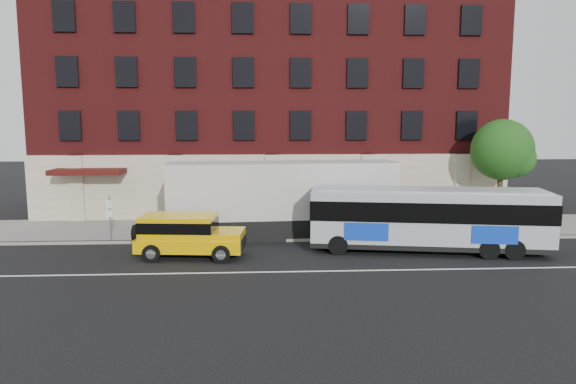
{
  "coord_description": "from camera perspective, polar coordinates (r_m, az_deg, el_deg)",
  "views": [
    {
      "loc": [
        -0.8,
        -20.84,
        6.37
      ],
      "look_at": [
        0.62,
        5.5,
        2.68
      ],
      "focal_mm": 32.82,
      "sensor_mm": 36.0,
      "label": 1
    }
  ],
  "objects": [
    {
      "name": "city_bus",
      "position": [
        26.05,
        14.99,
        -2.65
      ],
      "size": [
        11.45,
        4.26,
        3.07
      ],
      "color": "#A9ACB3",
      "rests_on": "ground"
    },
    {
      "name": "lane_line",
      "position": [
        22.28,
        -0.92,
        -8.64
      ],
      "size": [
        60.0,
        0.12,
        0.01
      ],
      "primitive_type": "cube",
      "color": "white",
      "rests_on": "ground"
    },
    {
      "name": "yellow_suv",
      "position": [
        24.82,
        -11.02,
        -4.38
      ],
      "size": [
        5.25,
        2.63,
        1.97
      ],
      "color": "#FDC000",
      "rests_on": "ground"
    },
    {
      "name": "sidewalk",
      "position": [
        30.51,
        -1.53,
        -3.95
      ],
      "size": [
        60.0,
        6.0,
        0.15
      ],
      "primitive_type": "cube",
      "color": "gray",
      "rests_on": "ground"
    },
    {
      "name": "sign_pole",
      "position": [
        28.49,
        -18.74,
        -2.41
      ],
      "size": [
        0.3,
        0.2,
        2.5
      ],
      "color": "gray",
      "rests_on": "ground"
    },
    {
      "name": "ground",
      "position": [
        21.8,
        -0.87,
        -9.03
      ],
      "size": [
        120.0,
        120.0,
        0.0
      ],
      "primitive_type": "plane",
      "color": "black",
      "rests_on": "ground"
    },
    {
      "name": "street_tree",
      "position": [
        33.6,
        22.23,
        4.02
      ],
      "size": [
        3.6,
        3.6,
        6.2
      ],
      "color": "#3B281D",
      "rests_on": "sidewalk"
    },
    {
      "name": "shipping_container",
      "position": [
        28.29,
        -0.53,
        -0.9
      ],
      "size": [
        12.34,
        3.3,
        4.07
      ],
      "color": "black",
      "rests_on": "ground"
    },
    {
      "name": "kerb",
      "position": [
        27.58,
        -1.36,
        -5.24
      ],
      "size": [
        60.0,
        0.25,
        0.15
      ],
      "primitive_type": "cube",
      "color": "gray",
      "rests_on": "ground"
    },
    {
      "name": "building",
      "position": [
        37.78,
        -1.92,
        9.8
      ],
      "size": [
        30.0,
        12.1,
        15.0
      ],
      "color": "#581415",
      "rests_on": "sidewalk"
    }
  ]
}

